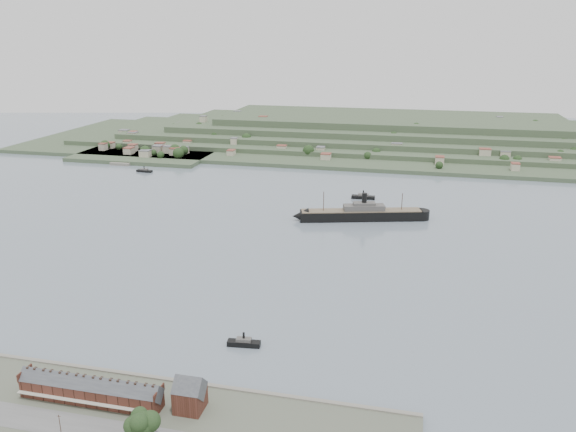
% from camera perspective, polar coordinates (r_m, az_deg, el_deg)
% --- Properties ---
extents(ground, '(1400.00, 1400.00, 0.00)m').
position_cam_1_polar(ground, '(364.11, -3.94, -3.35)').
color(ground, slate).
rests_on(ground, ground).
extents(terrace_row, '(55.60, 9.80, 11.07)m').
position_cam_1_polar(terrace_row, '(228.65, -19.40, -16.33)').
color(terrace_row, '#412017').
rests_on(terrace_row, ground).
extents(gabled_building, '(10.40, 10.18, 14.09)m').
position_cam_1_polar(gabled_building, '(215.14, -9.95, -17.43)').
color(gabled_building, '#412017').
rests_on(gabled_building, ground).
extents(far_peninsula, '(760.00, 309.00, 30.00)m').
position_cam_1_polar(far_peninsula, '(730.76, 7.27, 8.32)').
color(far_peninsula, '#3A4C33').
rests_on(far_peninsula, ground).
extents(steamship, '(101.04, 37.80, 24.73)m').
position_cam_1_polar(steamship, '(421.42, 7.11, 0.20)').
color(steamship, black).
rests_on(steamship, ground).
extents(tugboat, '(15.10, 5.44, 6.65)m').
position_cam_1_polar(tugboat, '(255.91, -4.50, -12.70)').
color(tugboat, black).
rests_on(tugboat, ground).
extents(ferry_west, '(16.49, 5.53, 6.09)m').
position_cam_1_polar(ferry_west, '(585.67, -14.39, 4.49)').
color(ferry_west, black).
rests_on(ferry_west, ground).
extents(ferry_east, '(19.60, 5.55, 7.34)m').
position_cam_1_polar(ferry_east, '(477.68, 7.65, 1.95)').
color(ferry_east, black).
rests_on(ferry_east, ground).
extents(fig_tree, '(11.53, 9.99, 12.87)m').
position_cam_1_polar(fig_tree, '(202.41, -14.64, -19.77)').
color(fig_tree, '#3D281C').
rests_on(fig_tree, ground).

